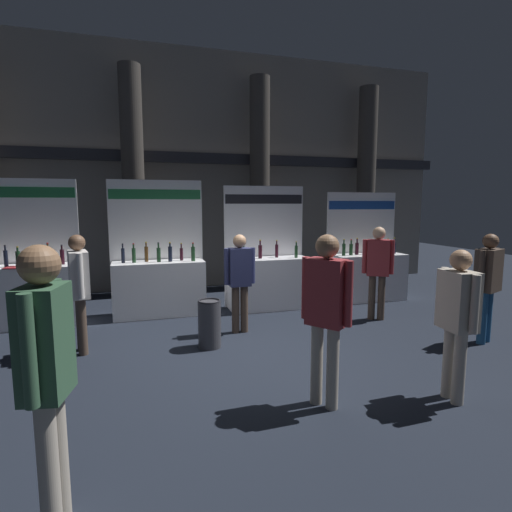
{
  "coord_description": "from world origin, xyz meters",
  "views": [
    {
      "loc": [
        -1.43,
        -5.16,
        2.06
      ],
      "look_at": [
        0.57,
        1.51,
        1.15
      ],
      "focal_mm": 28.05,
      "sensor_mm": 36.0,
      "label": 1
    }
  ],
  "objects_px": {
    "visitor_4": "(240,276)",
    "visitor_9": "(46,364)",
    "visitor_5": "(326,306)",
    "visitor_7": "(378,265)",
    "visitor_8": "(457,312)",
    "exhibitor_booth_1": "(159,282)",
    "exhibitor_booth_3": "(367,272)",
    "exhibitor_booth_2": "(268,278)",
    "visitor_1": "(488,278)",
    "visitor_6": "(79,282)",
    "exhibitor_booth_0": "(24,289)",
    "trash_bin": "(209,324)"
  },
  "relations": [
    {
      "from": "exhibitor_booth_3",
      "to": "visitor_5",
      "type": "distance_m",
      "value": 4.93
    },
    {
      "from": "exhibitor_booth_1",
      "to": "trash_bin",
      "type": "distance_m",
      "value": 2.09
    },
    {
      "from": "exhibitor_booth_2",
      "to": "visitor_4",
      "type": "distance_m",
      "value": 1.65
    },
    {
      "from": "visitor_7",
      "to": "visitor_8",
      "type": "distance_m",
      "value": 2.98
    },
    {
      "from": "exhibitor_booth_1",
      "to": "visitor_7",
      "type": "relative_size",
      "value": 1.51
    },
    {
      "from": "visitor_4",
      "to": "visitor_5",
      "type": "relative_size",
      "value": 0.9
    },
    {
      "from": "visitor_7",
      "to": "visitor_9",
      "type": "relative_size",
      "value": 0.91
    },
    {
      "from": "exhibitor_booth_2",
      "to": "trash_bin",
      "type": "relative_size",
      "value": 3.46
    },
    {
      "from": "exhibitor_booth_2",
      "to": "visitor_8",
      "type": "xyz_separation_m",
      "value": [
        0.66,
        -4.15,
        0.34
      ]
    },
    {
      "from": "visitor_4",
      "to": "visitor_9",
      "type": "height_order",
      "value": "visitor_9"
    },
    {
      "from": "exhibitor_booth_1",
      "to": "exhibitor_booth_3",
      "type": "bearing_deg",
      "value": -1.02
    },
    {
      "from": "visitor_9",
      "to": "exhibitor_booth_1",
      "type": "bearing_deg",
      "value": 0.98
    },
    {
      "from": "exhibitor_booth_3",
      "to": "visitor_9",
      "type": "height_order",
      "value": "exhibitor_booth_3"
    },
    {
      "from": "exhibitor_booth_0",
      "to": "trash_bin",
      "type": "relative_size",
      "value": 3.57
    },
    {
      "from": "exhibitor_booth_2",
      "to": "exhibitor_booth_3",
      "type": "bearing_deg",
      "value": 1.25
    },
    {
      "from": "visitor_6",
      "to": "visitor_7",
      "type": "bearing_deg",
      "value": -98.63
    },
    {
      "from": "visitor_5",
      "to": "visitor_8",
      "type": "height_order",
      "value": "visitor_5"
    },
    {
      "from": "trash_bin",
      "to": "visitor_8",
      "type": "bearing_deg",
      "value": -46.57
    },
    {
      "from": "exhibitor_booth_2",
      "to": "visitor_9",
      "type": "relative_size",
      "value": 1.32
    },
    {
      "from": "exhibitor_booth_0",
      "to": "visitor_4",
      "type": "relative_size",
      "value": 1.57
    },
    {
      "from": "exhibitor_booth_1",
      "to": "exhibitor_booth_3",
      "type": "height_order",
      "value": "exhibitor_booth_1"
    },
    {
      "from": "exhibitor_booth_0",
      "to": "visitor_1",
      "type": "distance_m",
      "value": 7.37
    },
    {
      "from": "exhibitor_booth_2",
      "to": "visitor_9",
      "type": "xyz_separation_m",
      "value": [
        -3.03,
        -4.77,
        0.48
      ]
    },
    {
      "from": "visitor_4",
      "to": "visitor_5",
      "type": "height_order",
      "value": "visitor_5"
    },
    {
      "from": "visitor_1",
      "to": "visitor_5",
      "type": "distance_m",
      "value": 3.3
    },
    {
      "from": "exhibitor_booth_2",
      "to": "exhibitor_booth_1",
      "type": "bearing_deg",
      "value": 176.54
    },
    {
      "from": "visitor_1",
      "to": "visitor_9",
      "type": "height_order",
      "value": "visitor_9"
    },
    {
      "from": "exhibitor_booth_0",
      "to": "visitor_5",
      "type": "relative_size",
      "value": 1.41
    },
    {
      "from": "exhibitor_booth_0",
      "to": "visitor_7",
      "type": "bearing_deg",
      "value": -13.21
    },
    {
      "from": "exhibitor_booth_1",
      "to": "visitor_1",
      "type": "xyz_separation_m",
      "value": [
        4.54,
        -2.97,
        0.35
      ]
    },
    {
      "from": "exhibitor_booth_0",
      "to": "visitor_4",
      "type": "xyz_separation_m",
      "value": [
        3.4,
        -1.39,
        0.29
      ]
    },
    {
      "from": "visitor_1",
      "to": "visitor_7",
      "type": "height_order",
      "value": "visitor_7"
    },
    {
      "from": "exhibitor_booth_2",
      "to": "trash_bin",
      "type": "distance_m",
      "value": 2.41
    },
    {
      "from": "exhibitor_booth_3",
      "to": "visitor_8",
      "type": "distance_m",
      "value": 4.51
    },
    {
      "from": "exhibitor_booth_1",
      "to": "visitor_8",
      "type": "height_order",
      "value": "exhibitor_booth_1"
    },
    {
      "from": "trash_bin",
      "to": "visitor_1",
      "type": "height_order",
      "value": "visitor_1"
    },
    {
      "from": "exhibitor_booth_2",
      "to": "visitor_1",
      "type": "xyz_separation_m",
      "value": [
        2.44,
        -2.84,
        0.37
      ]
    },
    {
      "from": "visitor_5",
      "to": "visitor_7",
      "type": "xyz_separation_m",
      "value": [
        2.28,
        2.54,
        -0.07
      ]
    },
    {
      "from": "exhibitor_booth_2",
      "to": "visitor_7",
      "type": "bearing_deg",
      "value": -39.89
    },
    {
      "from": "exhibitor_booth_0",
      "to": "visitor_8",
      "type": "xyz_separation_m",
      "value": [
        4.98,
        -4.21,
        0.32
      ]
    },
    {
      "from": "trash_bin",
      "to": "visitor_4",
      "type": "bearing_deg",
      "value": 42.14
    },
    {
      "from": "exhibitor_booth_2",
      "to": "visitor_7",
      "type": "relative_size",
      "value": 1.45
    },
    {
      "from": "exhibitor_booth_1",
      "to": "trash_bin",
      "type": "relative_size",
      "value": 3.59
    },
    {
      "from": "exhibitor_booth_2",
      "to": "visitor_1",
      "type": "distance_m",
      "value": 3.76
    },
    {
      "from": "trash_bin",
      "to": "visitor_6",
      "type": "height_order",
      "value": "visitor_6"
    },
    {
      "from": "trash_bin",
      "to": "visitor_9",
      "type": "xyz_separation_m",
      "value": [
        -1.52,
        -2.92,
        0.74
      ]
    },
    {
      "from": "visitor_5",
      "to": "visitor_8",
      "type": "relative_size",
      "value": 1.1
    },
    {
      "from": "visitor_1",
      "to": "visitor_6",
      "type": "bearing_deg",
      "value": 145.34
    },
    {
      "from": "visitor_6",
      "to": "visitor_7",
      "type": "distance_m",
      "value": 4.84
    },
    {
      "from": "visitor_1",
      "to": "visitor_5",
      "type": "xyz_separation_m",
      "value": [
        -3.13,
        -1.03,
        0.07
      ]
    }
  ]
}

